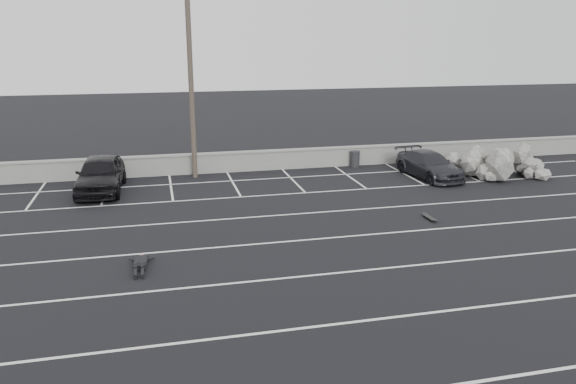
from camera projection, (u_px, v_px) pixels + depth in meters
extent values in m
plane|color=black|center=(351.00, 272.00, 17.16)|extent=(120.00, 120.00, 0.00)
cube|color=gray|center=(263.00, 161.00, 30.15)|extent=(50.00, 0.35, 1.00)
cube|color=gray|center=(263.00, 151.00, 30.01)|extent=(50.00, 0.45, 0.08)
cube|color=silver|center=(390.00, 318.00, 14.35)|extent=(36.00, 0.10, 0.01)
cube|color=silver|center=(351.00, 272.00, 17.16)|extent=(36.00, 0.10, 0.01)
cube|color=silver|center=(322.00, 238.00, 19.97)|extent=(36.00, 0.10, 0.01)
cube|color=silver|center=(301.00, 214.00, 22.78)|extent=(36.00, 0.10, 0.01)
cube|color=silver|center=(284.00, 194.00, 25.60)|extent=(36.00, 0.10, 0.01)
cube|color=silver|center=(271.00, 179.00, 28.41)|extent=(36.00, 0.10, 0.01)
cube|color=silver|center=(37.00, 195.00, 25.48)|extent=(0.10, 5.00, 0.01)
cube|color=silver|center=(105.00, 191.00, 26.15)|extent=(0.10, 5.00, 0.01)
cube|color=silver|center=(171.00, 187.00, 26.82)|extent=(0.10, 5.00, 0.01)
cube|color=silver|center=(233.00, 183.00, 27.49)|extent=(0.10, 5.00, 0.01)
cube|color=silver|center=(293.00, 180.00, 28.16)|extent=(0.10, 5.00, 0.01)
cube|color=silver|center=(349.00, 176.00, 28.83)|extent=(0.10, 5.00, 0.01)
cube|color=silver|center=(403.00, 173.00, 29.50)|extent=(0.10, 5.00, 0.01)
cube|color=silver|center=(455.00, 170.00, 30.17)|extent=(0.10, 5.00, 0.01)
cube|color=silver|center=(504.00, 167.00, 30.84)|extent=(0.10, 5.00, 0.01)
imported|color=black|center=(100.00, 174.00, 25.86)|extent=(2.21, 4.97, 1.66)
imported|color=#232329|center=(429.00, 165.00, 28.55)|extent=(2.29, 4.63, 1.29)
cylinder|color=#4C4238|center=(191.00, 83.00, 27.43)|extent=(0.25, 0.25, 9.52)
cylinder|color=#262629|center=(355.00, 159.00, 30.93)|extent=(0.58, 0.58, 0.83)
cylinder|color=#262629|center=(355.00, 152.00, 30.81)|extent=(0.64, 0.64, 0.05)
cube|color=black|center=(430.00, 217.00, 22.04)|extent=(0.22, 0.82, 0.02)
cube|color=#262629|center=(426.00, 216.00, 22.30)|extent=(0.17, 0.05, 0.04)
cube|color=#262629|center=(433.00, 220.00, 21.80)|extent=(0.17, 0.05, 0.04)
cylinder|color=black|center=(424.00, 217.00, 22.29)|extent=(0.03, 0.06, 0.06)
cylinder|color=black|center=(429.00, 216.00, 22.33)|extent=(0.03, 0.06, 0.06)
cylinder|color=black|center=(431.00, 221.00, 21.78)|extent=(0.03, 0.06, 0.06)
cylinder|color=black|center=(435.00, 221.00, 21.83)|extent=(0.03, 0.06, 0.06)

